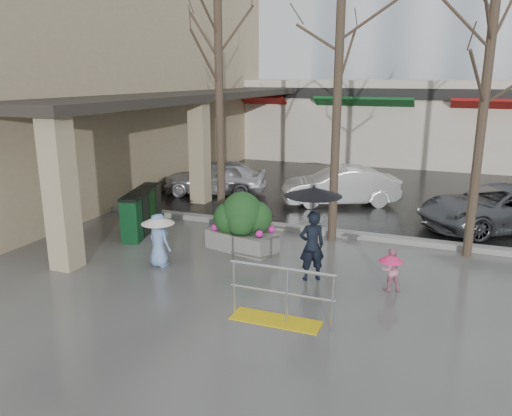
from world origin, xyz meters
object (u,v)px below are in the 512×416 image
Objects in this scene: handrail at (279,302)px; child_pink at (390,266)px; car_a at (215,177)px; car_c at (499,207)px; tree_mideast at (491,44)px; planter at (243,222)px; car_b at (340,186)px; tree_west at (218,40)px; tree_midwest at (340,30)px; woman at (313,221)px; child_blue at (159,235)px; news_boxes at (142,211)px.

handrail is 2.64m from child_pink.
car_a is 9.34m from car_c.
car_a is (-8.46, 3.66, -4.23)m from tree_mideast.
planter is 0.48× the size of car_b.
car_b is (2.60, 3.83, -4.45)m from tree_west.
tree_midwest is 6.73m from car_c.
child_pink is 5.87m from car_c.
handrail is at bearing 55.49° from woman.
child_blue is at bearing -25.71° from woman.
news_boxes is at bearing -45.95° from child_pink.
planter reaches higher than car_b.
handrail is 0.28× the size of tree_west.
tree_midwest reaches higher than handrail.
news_boxes is (-5.17, 3.55, 0.22)m from handrail.
tree_west reaches higher than child_blue.
planter reaches higher than car_c.
child_blue is 0.27× the size of car_c.
news_boxes is 4.91m from car_a.
woman is at bearing -153.33° from child_blue.
tree_mideast is 5.06m from car_c.
tree_midwest is at bearing -90.26° from child_pink.
tree_midwest reaches higher than tree_west.
tree_mideast is at bearing 49.84° from car_a.
tree_midwest is 5.70× the size of child_blue.
handrail is 0.93× the size of woman.
child_blue is at bearing -1.12° from car_a.
car_a is at bearing 156.58° from tree_mideast.
woman is 1.79m from child_pink.
tree_midwest is 4.82m from woman.
car_a is (-6.96, 6.40, 0.12)m from child_pink.
tree_west is 7.31m from child_pink.
tree_mideast is 6.91m from car_b.
car_b is (-2.40, 6.56, 0.12)m from child_pink.
car_c is at bearing 32.72° from tree_midwest.
child_pink is at bearing 147.51° from woman.
tree_mideast is 10.14m from car_a.
car_c is (4.73, -1.18, 0.00)m from car_b.
tree_mideast is 1.76× the size of car_a.
handrail is 8.44m from car_c.
child_blue is 7.18m from car_a.
car_b is at bearing -91.69° from child_blue.
car_b is (-0.79, 6.60, -0.66)m from woman.
car_b and car_c have the same top height.
child_pink is at bearing 30.67° from car_a.
handrail is at bearing -49.29° from news_boxes.
car_a is at bearing -84.01° from woman.
car_c reaches higher than handrail.
handrail is 6.28m from news_boxes.
tree_mideast is at bearing -152.39° from child_pink.
woman is 6.73m from car_c.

